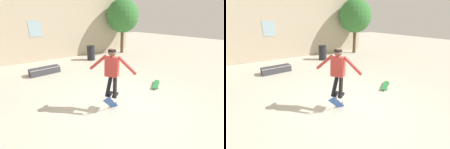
# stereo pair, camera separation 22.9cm
# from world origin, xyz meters

# --- Properties ---
(ground_plane) EXTENTS (40.00, 40.00, 0.00)m
(ground_plane) POSITION_xyz_m (0.00, 0.00, 0.00)
(ground_plane) COLOR beige
(building_backdrop) EXTENTS (12.77, 0.52, 6.04)m
(building_backdrop) POSITION_xyz_m (0.00, 7.13, 2.49)
(building_backdrop) COLOR #B7A88E
(building_backdrop) RESTS_ON ground_plane
(tree_right) EXTENTS (2.35, 2.35, 3.87)m
(tree_right) POSITION_xyz_m (4.88, 6.00, 2.68)
(tree_right) COLOR brown
(tree_right) RESTS_ON ground_plane
(skate_ledge) EXTENTS (1.39, 0.58, 0.32)m
(skate_ledge) POSITION_xyz_m (-1.23, 4.31, 0.16)
(skate_ledge) COLOR #38383D
(skate_ledge) RESTS_ON ground_plane
(trash_bin) EXTENTS (0.53, 0.53, 0.92)m
(trash_bin) POSITION_xyz_m (1.82, 5.36, 0.48)
(trash_bin) COLOR black
(trash_bin) RESTS_ON ground_plane
(skater) EXTENTS (0.81, 1.15, 1.36)m
(skater) POSITION_xyz_m (-0.37, -0.04, 1.25)
(skater) COLOR #B23833
(skateboard_flipping) EXTENTS (0.65, 0.36, 0.66)m
(skateboard_flipping) POSITION_xyz_m (-0.42, -0.07, 0.24)
(skateboard_flipping) COLOR #2D519E
(skateboard_resting) EXTENTS (0.82, 0.62, 0.08)m
(skateboard_resting) POSITION_xyz_m (2.01, 0.30, 0.07)
(skateboard_resting) COLOR #237F38
(skateboard_resting) RESTS_ON ground_plane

